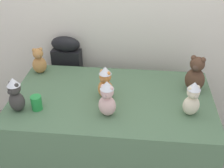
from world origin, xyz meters
TOP-DOWN VIEW (x-y plane):
  - wall_back at (0.00, 0.96)m, footprint 7.00×0.08m
  - display_table at (0.00, 0.25)m, footprint 1.58×0.93m
  - instrument_case at (-0.50, 0.84)m, footprint 0.29×0.14m
  - teddy_bear_ginger at (-0.05, 0.24)m, footprint 0.16×0.15m
  - teddy_bear_blush at (-0.01, 0.03)m, footprint 0.15×0.14m
  - teddy_bear_cream at (0.58, 0.09)m, footprint 0.15×0.14m
  - teddy_bear_caramel at (-0.68, 0.57)m, footprint 0.15×0.14m
  - teddy_bear_cocoa at (0.65, 0.42)m, footprint 0.20×0.18m
  - teddy_bear_charcoal at (-0.67, 0.01)m, footprint 0.16×0.15m
  - party_cup_green at (-0.53, 0.04)m, footprint 0.08×0.08m

SIDE VIEW (x-z plane):
  - display_table at x=0.00m, z-range 0.00..0.75m
  - instrument_case at x=-0.50m, z-range 0.00..0.99m
  - party_cup_green at x=-0.53m, z-range 0.75..0.86m
  - teddy_bear_caramel at x=-0.68m, z-range 0.74..0.98m
  - teddy_bear_cream at x=0.58m, z-range 0.75..1.01m
  - teddy_bear_ginger at x=-0.05m, z-range 0.75..1.02m
  - teddy_bear_charcoal at x=-0.67m, z-range 0.75..1.02m
  - teddy_bear_blush at x=-0.01m, z-range 0.75..1.03m
  - teddy_bear_cocoa at x=0.65m, z-range 0.74..1.04m
  - wall_back at x=0.00m, z-range 0.00..2.60m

